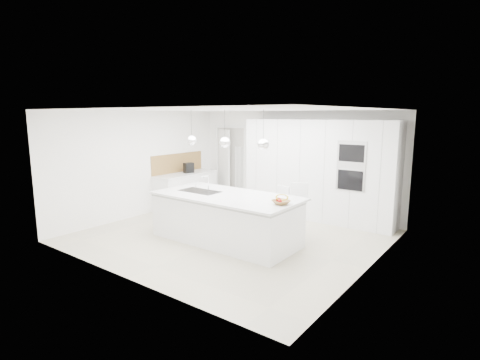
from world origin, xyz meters
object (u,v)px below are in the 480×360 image
Objects in this scene: espresso_machine at (189,168)px; fruit_bowl at (281,202)px; bar_stool_right at (295,211)px; bar_stool_left at (280,211)px; island_base at (225,219)px.

fruit_bowl is at bearing -10.16° from espresso_machine.
fruit_bowl is 0.27× the size of bar_stool_right.
island_base is at bearing -111.15° from bar_stool_left.
bar_stool_left is at bearing 1.56° from espresso_machine.
island_base is 10.53× the size of espresso_machine.
island_base is 2.87× the size of bar_stool_left.
bar_stool_left reaches higher than fruit_bowl.
island_base is 3.05m from espresso_machine.
espresso_machine reaches higher than bar_stool_left.
espresso_machine is 0.27× the size of bar_stool_left.
island_base is 9.53× the size of fruit_bowl.
island_base is at bearing -155.33° from bar_stool_right.
bar_stool_right reaches higher than fruit_bowl.
bar_stool_left is at bearing 56.67° from island_base.
fruit_bowl is at bearing -95.75° from bar_stool_right.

